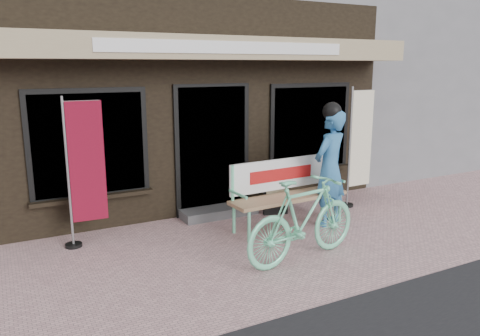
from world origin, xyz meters
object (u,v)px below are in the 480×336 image
bicycle (304,219)px  nobori_cream (359,145)px  menu_stand (276,190)px  bench (285,188)px  person (330,165)px  nobori_red (84,170)px

bicycle → nobori_cream: 2.84m
nobori_cream → menu_stand: bearing=170.9°
bench → bicycle: bicycle is taller
bicycle → nobori_cream: nobori_cream is taller
nobori_cream → menu_stand: (-1.60, 0.20, -0.67)m
bench → nobori_cream: nobori_cream is taller
person → nobori_red: size_ratio=0.93×
bench → menu_stand: bench is taller
bench → person: 0.78m
bench → nobori_red: (-2.90, 0.61, 0.47)m
bench → bicycle: (-0.52, -1.23, -0.07)m
person → nobori_cream: bearing=6.3°
bench → menu_stand: bearing=69.5°
bench → nobori_red: size_ratio=0.94×
person → bicycle: 1.59m
nobori_red → nobori_cream: 4.68m
nobori_red → menu_stand: size_ratio=2.50×
person → nobori_red: bearing=144.5°
bicycle → nobori_cream: bearing=-64.0°
nobori_cream → bicycle: bearing=-147.4°
nobori_cream → nobori_red: bearing=174.8°
bench → menu_stand: 0.60m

